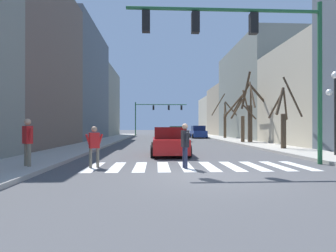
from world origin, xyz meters
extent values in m
plane|color=#4C4C4F|center=(0.00, 0.00, 0.00)|extent=(240.00, 240.00, 0.00)
cube|color=#66564C|center=(-11.38, 10.92, 6.06)|extent=(6.00, 10.66, 12.13)
cube|color=#515B66|center=(-11.38, 22.91, 6.49)|extent=(6.00, 13.33, 12.98)
cube|color=gray|center=(-11.38, 35.43, 5.44)|extent=(6.00, 11.71, 10.89)
cube|color=#BCB299|center=(11.38, 12.59, 4.08)|extent=(6.00, 9.06, 8.16)
cube|color=gray|center=(11.38, 24.95, 5.93)|extent=(6.00, 15.67, 11.86)
cube|color=tan|center=(11.38, 37.67, 4.28)|extent=(6.00, 9.78, 8.55)
cube|color=#BCB299|center=(11.38, 47.52, 3.86)|extent=(6.00, 9.91, 7.71)
cube|color=white|center=(-4.05, 1.96, 0.00)|extent=(0.45, 2.60, 0.01)
cube|color=white|center=(-3.15, 1.96, 0.00)|extent=(0.45, 2.60, 0.01)
cube|color=white|center=(-2.25, 1.96, 0.00)|extent=(0.45, 2.60, 0.01)
cube|color=white|center=(-1.35, 1.96, 0.00)|extent=(0.45, 2.60, 0.01)
cube|color=white|center=(-0.45, 1.96, 0.00)|extent=(0.45, 2.60, 0.01)
cube|color=white|center=(0.45, 1.96, 0.00)|extent=(0.45, 2.60, 0.01)
cube|color=white|center=(1.35, 1.96, 0.00)|extent=(0.45, 2.60, 0.01)
cube|color=white|center=(2.25, 1.96, 0.00)|extent=(0.45, 2.60, 0.01)
cube|color=white|center=(3.15, 1.96, 0.00)|extent=(0.45, 2.60, 0.01)
cube|color=white|center=(4.05, 1.96, 0.00)|extent=(0.45, 2.60, 0.01)
cylinder|color=#236038|center=(5.17, 2.32, 3.37)|extent=(0.18, 0.18, 6.74)
cylinder|color=#236038|center=(1.17, 2.32, 6.34)|extent=(8.01, 0.14, 0.14)
cube|color=black|center=(2.37, 2.32, 5.79)|extent=(0.32, 0.28, 0.84)
cube|color=black|center=(-0.04, 2.32, 5.79)|extent=(0.32, 0.28, 0.84)
cube|color=black|center=(-2.04, 2.32, 5.79)|extent=(0.32, 0.28, 0.84)
cylinder|color=#236038|center=(-5.17, 37.94, 2.95)|extent=(0.18, 0.18, 5.89)
cylinder|color=#236038|center=(-0.67, 37.94, 5.49)|extent=(9.01, 0.14, 0.14)
cube|color=black|center=(-2.02, 37.94, 4.94)|extent=(0.32, 0.28, 0.84)
cube|color=black|center=(0.68, 37.94, 4.94)|extent=(0.32, 0.28, 0.84)
cube|color=black|center=(2.93, 37.94, 4.94)|extent=(0.32, 0.28, 0.84)
cylinder|color=black|center=(7.29, 4.36, 2.05)|extent=(0.12, 0.12, 3.80)
sphere|color=white|center=(7.29, 4.36, 4.13)|extent=(0.36, 0.36, 0.36)
sphere|color=white|center=(6.97, 4.36, 3.27)|extent=(0.31, 0.31, 0.31)
cube|color=navy|center=(4.26, 27.86, 0.60)|extent=(1.82, 4.31, 0.85)
cube|color=#0E1C46|center=(4.26, 27.86, 1.37)|extent=(1.68, 2.24, 0.69)
cylinder|color=black|center=(3.33, 29.20, 0.32)|extent=(0.22, 0.64, 0.64)
cylinder|color=black|center=(5.19, 29.20, 0.32)|extent=(0.22, 0.64, 0.64)
cylinder|color=black|center=(3.33, 26.53, 0.32)|extent=(0.22, 0.64, 0.64)
cylinder|color=black|center=(5.19, 26.53, 0.32)|extent=(0.22, 0.64, 0.64)
cube|color=#236B38|center=(0.77, 20.37, 0.57)|extent=(1.90, 4.35, 0.79)
cube|color=#133A1E|center=(0.77, 20.37, 1.29)|extent=(1.75, 2.26, 0.65)
cylinder|color=black|center=(-0.20, 21.72, 0.32)|extent=(0.22, 0.64, 0.64)
cylinder|color=black|center=(1.74, 21.72, 0.32)|extent=(0.22, 0.64, 0.64)
cylinder|color=black|center=(-0.20, 19.02, 0.32)|extent=(0.22, 0.64, 0.64)
cylinder|color=black|center=(1.74, 19.02, 0.32)|extent=(0.22, 0.64, 0.64)
cube|color=red|center=(-0.88, 6.25, 0.55)|extent=(1.80, 4.35, 0.75)
cube|color=maroon|center=(-0.88, 6.25, 1.23)|extent=(1.66, 2.26, 0.61)
cylinder|color=black|center=(0.04, 4.91, 0.32)|extent=(0.22, 0.64, 0.64)
cylinder|color=black|center=(-1.80, 4.91, 0.32)|extent=(0.22, 0.64, 0.64)
cylinder|color=black|center=(0.04, 7.60, 0.32)|extent=(0.22, 0.64, 0.64)
cylinder|color=black|center=(-1.80, 7.60, 0.32)|extent=(0.22, 0.64, 0.64)
cylinder|color=#7A705B|center=(-6.33, 1.44, 0.55)|extent=(0.12, 0.12, 0.80)
cylinder|color=#7A705B|center=(-6.12, 1.24, 0.55)|extent=(0.12, 0.12, 0.80)
cube|color=red|center=(-6.22, 1.34, 1.27)|extent=(0.44, 0.43, 0.63)
sphere|color=tan|center=(-6.22, 1.34, 1.73)|extent=(0.23, 0.23, 0.23)
cylinder|color=red|center=(-6.38, 1.49, 1.23)|extent=(0.26, 0.25, 0.61)
cylinder|color=red|center=(-6.06, 1.18, 1.23)|extent=(0.26, 0.25, 0.61)
cylinder|color=#7A705B|center=(-4.10, 1.75, 0.37)|extent=(0.11, 0.11, 0.75)
cylinder|color=#7A705B|center=(-3.86, 1.88, 0.37)|extent=(0.11, 0.11, 0.75)
cube|color=red|center=(-3.98, 1.81, 1.04)|extent=(0.42, 0.35, 0.59)
sphere|color=tan|center=(-3.98, 1.81, 1.47)|extent=(0.21, 0.21, 0.21)
cylinder|color=red|center=(-4.16, 1.71, 1.00)|extent=(0.26, 0.19, 0.57)
cylinder|color=red|center=(-3.79, 1.91, 1.00)|extent=(0.26, 0.19, 0.57)
cylinder|color=#282D47|center=(-0.53, 1.36, 0.40)|extent=(0.12, 0.12, 0.80)
cylinder|color=#282D47|center=(-0.57, 1.64, 0.40)|extent=(0.12, 0.12, 0.80)
cube|color=black|center=(-0.55, 1.50, 1.11)|extent=(0.27, 0.42, 0.63)
sphere|color=tan|center=(-0.55, 1.50, 1.57)|extent=(0.22, 0.22, 0.22)
cylinder|color=black|center=(-0.52, 1.28, 1.07)|extent=(0.13, 0.28, 0.61)
cylinder|color=black|center=(-0.59, 1.72, 1.07)|extent=(0.13, 0.28, 0.61)
cylinder|color=brown|center=(6.45, 15.73, 1.35)|extent=(0.33, 0.33, 2.40)
cylinder|color=brown|center=(6.96, 15.42, 2.94)|extent=(1.12, 0.78, 1.49)
cylinder|color=brown|center=(5.90, 15.73, 3.23)|extent=(1.25, 0.18, 1.90)
cylinder|color=brown|center=(5.70, 16.32, 3.47)|extent=(1.57, 1.43, 2.17)
cylinder|color=brown|center=(6.99, 16.23, 3.72)|extent=(1.18, 1.17, 2.60)
cylinder|color=#473828|center=(7.12, 15.67, 1.85)|extent=(0.41, 0.41, 3.39)
cylinder|color=#473828|center=(7.50, 16.51, 4.12)|extent=(0.82, 1.83, 2.11)
cylinder|color=#473828|center=(6.92, 14.60, 4.46)|extent=(0.51, 2.26, 2.61)
cylinder|color=#473828|center=(6.58, 16.48, 4.33)|extent=(1.19, 1.81, 2.68)
cylinder|color=#473828|center=(6.97, 16.37, 5.02)|extent=(0.51, 1.59, 3.46)
cylinder|color=#473828|center=(7.94, 15.64, 4.49)|extent=(1.81, 0.28, 2.07)
cylinder|color=#473828|center=(6.69, 8.45, 1.27)|extent=(0.33, 0.33, 2.25)
cylinder|color=#473828|center=(7.01, 8.85, 3.01)|extent=(0.74, 0.91, 1.97)
cylinder|color=#473828|center=(6.33, 8.18, 3.22)|extent=(0.89, 0.74, 1.85)
cylinder|color=#473828|center=(6.41, 8.94, 3.03)|extent=(0.66, 1.09, 1.83)
cylinder|color=#473828|center=(7.32, 8.48, 3.51)|extent=(1.38, 0.18, 2.64)
cylinder|color=brown|center=(7.24, 24.92, 1.67)|extent=(0.35, 0.35, 3.04)
cylinder|color=brown|center=(7.24, 24.55, 3.80)|extent=(0.13, 0.87, 1.93)
cylinder|color=brown|center=(7.85, 24.33, 3.87)|extent=(1.28, 1.38, 1.94)
cylinder|color=brown|center=(7.08, 24.41, 3.76)|extent=(0.46, 1.16, 1.76)
cylinder|color=brown|center=(6.51, 25.55, 4.45)|extent=(1.53, 1.42, 2.84)
camera|label=1|loc=(-1.66, -8.23, 1.55)|focal=28.00mm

